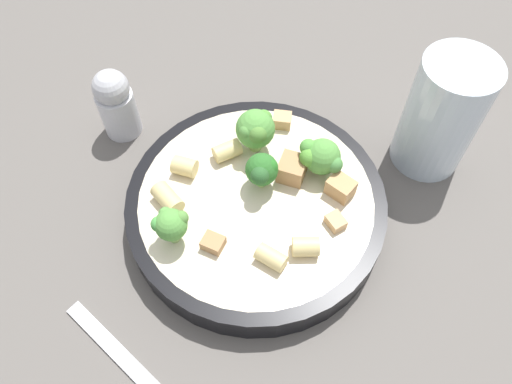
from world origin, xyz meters
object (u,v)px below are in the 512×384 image
at_px(rigatoni_4, 168,198).
at_px(chicken_chunk_3, 341,187).
at_px(broccoli_floret_2, 170,224).
at_px(drinking_glass, 439,121).
at_px(chicken_chunk_1, 336,222).
at_px(chicken_chunk_0, 292,169).
at_px(broccoli_floret_3, 256,129).
at_px(rigatoni_1, 227,151).
at_px(rigatoni_3, 306,247).
at_px(rigatoni_2, 185,166).
at_px(chicken_chunk_2, 216,245).
at_px(chicken_chunk_4, 282,120).
at_px(pepper_shaker, 118,102).
at_px(broccoli_floret_1, 321,157).
at_px(pasta_bowl, 256,205).
at_px(rigatoni_0, 271,257).
at_px(broccoli_floret_0, 263,170).

xyz_separation_m(rigatoni_4, chicken_chunk_3, (0.10, -0.11, 0.00)).
bearing_deg(broccoli_floret_2, drinking_glass, -27.94).
bearing_deg(chicken_chunk_1, chicken_chunk_0, 71.76).
height_order(broccoli_floret_3, rigatoni_1, broccoli_floret_3).
bearing_deg(rigatoni_3, chicken_chunk_1, -9.71).
height_order(chicken_chunk_0, drinking_glass, drinking_glass).
bearing_deg(rigatoni_2, chicken_chunk_1, -75.35).
bearing_deg(chicken_chunk_2, chicken_chunk_4, 13.88).
relative_size(broccoli_floret_3, chicken_chunk_3, 1.98).
distance_m(chicken_chunk_3, pepper_shaker, 0.23).
xyz_separation_m(chicken_chunk_2, pepper_shaker, (0.06, 0.17, 0.00)).
bearing_deg(chicken_chunk_4, broccoli_floret_1, -113.08).
bearing_deg(pasta_bowl, rigatoni_2, 103.35).
xyz_separation_m(pasta_bowl, chicken_chunk_0, (0.04, -0.01, 0.02)).
relative_size(pasta_bowl, rigatoni_2, 11.05).
bearing_deg(chicken_chunk_2, rigatoni_0, -68.02).
xyz_separation_m(rigatoni_0, rigatoni_3, (0.02, -0.02, 0.00)).
bearing_deg(rigatoni_3, rigatoni_0, 145.41).
bearing_deg(drinking_glass, broccoli_floret_3, 131.96).
bearing_deg(rigatoni_4, broccoli_floret_2, -129.80).
bearing_deg(chicken_chunk_4, broccoli_floret_2, -179.68).
bearing_deg(rigatoni_4, chicken_chunk_3, -48.54).
bearing_deg(broccoli_floret_0, pepper_shaker, 93.95).
xyz_separation_m(rigatoni_0, pepper_shaker, (0.04, 0.22, 0.00)).
xyz_separation_m(pasta_bowl, rigatoni_4, (-0.05, 0.06, 0.02)).
xyz_separation_m(rigatoni_0, rigatoni_4, (-0.01, 0.10, 0.00)).
xyz_separation_m(broccoli_floret_1, broccoli_floret_3, (-0.01, 0.06, 0.01)).
bearing_deg(chicken_chunk_3, rigatoni_0, 174.28).
xyz_separation_m(chicken_chunk_4, pepper_shaker, (-0.08, 0.14, 0.00)).
bearing_deg(pasta_bowl, chicken_chunk_2, -176.58).
height_order(rigatoni_1, chicken_chunk_4, rigatoni_1).
distance_m(rigatoni_1, rigatoni_4, 0.07).
bearing_deg(broccoli_floret_2, rigatoni_3, -59.12).
relative_size(broccoli_floret_3, rigatoni_4, 1.55).
bearing_deg(rigatoni_1, pepper_shaker, 98.51).
height_order(pasta_bowl, chicken_chunk_4, chicken_chunk_4).
bearing_deg(broccoli_floret_0, rigatoni_3, -114.78).
distance_m(broccoli_floret_3, chicken_chunk_4, 0.04).
bearing_deg(rigatoni_0, rigatoni_3, -34.59).
height_order(rigatoni_3, drinking_glass, drinking_glass).
bearing_deg(rigatoni_3, broccoli_floret_0, 65.22).
relative_size(pasta_bowl, chicken_chunk_2, 13.22).
bearing_deg(pepper_shaker, broccoli_floret_0, -86.05).
bearing_deg(broccoli_floret_2, broccoli_floret_3, 1.79).
height_order(rigatoni_0, drinking_glass, drinking_glass).
distance_m(pasta_bowl, rigatoni_1, 0.06).
xyz_separation_m(broccoli_floret_0, pepper_shaker, (-0.01, 0.17, -0.01)).
distance_m(chicken_chunk_0, chicken_chunk_2, 0.10).
height_order(pasta_bowl, chicken_chunk_0, chicken_chunk_0).
bearing_deg(chicken_chunk_2, drinking_glass, -22.21).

